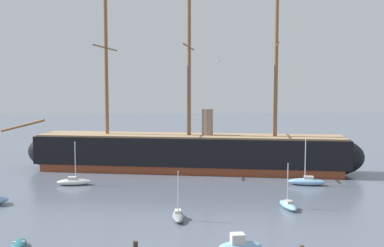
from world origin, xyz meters
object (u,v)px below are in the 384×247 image
object	(u,v)px
tall_ship	(189,152)
sailboat_alongside_stern	(307,181)
sailboat_far_right	(334,163)
sailboat_mid_right	(288,205)
sailboat_alongside_bow	(74,181)
motorboat_foreground_right	(240,245)
dinghy_foreground_left	(19,245)
seagull_in_flight	(218,61)
motorboat_distant_centre	(153,151)
sailboat_near_centre	(178,216)

from	to	relation	value
tall_ship	sailboat_alongside_stern	world-z (taller)	tall_ship
sailboat_far_right	sailboat_alongside_stern	bearing A→B (deg)	-124.28
sailboat_mid_right	sailboat_alongside_bow	distance (m)	30.73
motorboat_foreground_right	sailboat_mid_right	distance (m)	15.31
dinghy_foreground_left	sailboat_far_right	world-z (taller)	sailboat_far_right
motorboat_foreground_right	sailboat_mid_right	xyz separation A→B (m)	(8.22, 12.91, -0.11)
motorboat_foreground_right	sailboat_alongside_stern	xyz separation A→B (m)	(14.64, 24.85, 0.02)
dinghy_foreground_left	sailboat_mid_right	size ratio (longest dim) A/B	0.55
sailboat_alongside_bow	sailboat_alongside_stern	world-z (taller)	sailboat_alongside_stern
dinghy_foreground_left	sailboat_alongside_stern	distance (m)	40.54
seagull_in_flight	tall_ship	bearing A→B (deg)	90.13
sailboat_alongside_bow	motorboat_distant_centre	distance (m)	30.20
sailboat_far_right	seagull_in_flight	size ratio (longest dim) A/B	5.48
dinghy_foreground_left	motorboat_foreground_right	distance (m)	19.34
sailboat_mid_right	motorboat_distant_centre	world-z (taller)	sailboat_mid_right
tall_ship	sailboat_far_right	xyz separation A→B (m)	(26.24, 2.99, -2.73)
motorboat_foreground_right	motorboat_distant_centre	world-z (taller)	motorboat_distant_centre
tall_ship	sailboat_alongside_bow	world-z (taller)	tall_ship
sailboat_near_centre	sailboat_alongside_bow	bearing A→B (deg)	127.22
sailboat_near_centre	sailboat_far_right	bearing A→B (deg)	45.54
sailboat_alongside_stern	seagull_in_flight	bearing A→B (deg)	-128.94
sailboat_near_centre	sailboat_far_right	size ratio (longest dim) A/B	0.94
dinghy_foreground_left	sailboat_near_centre	world-z (taller)	sailboat_near_centre
motorboat_distant_centre	seagull_in_flight	world-z (taller)	seagull_in_flight
seagull_in_flight	motorboat_distant_centre	bearing A→B (deg)	96.71
motorboat_foreground_right	tall_ship	bearing A→B (deg)	91.93
sailboat_alongside_bow	sailboat_alongside_stern	distance (m)	33.37
sailboat_mid_right	sailboat_near_centre	bearing A→B (deg)	-166.22
tall_ship	sailboat_alongside_stern	distance (m)	20.20
sailboat_alongside_stern	sailboat_alongside_bow	bearing A→B (deg)	174.68
motorboat_foreground_right	sailboat_mid_right	bearing A→B (deg)	57.52
sailboat_near_centre	sailboat_far_right	xyz separation A→B (m)	(29.74, 30.30, 0.03)
seagull_in_flight	sailboat_alongside_bow	bearing A→B (deg)	127.52
sailboat_alongside_bow	motorboat_distant_centre	xyz separation A→B (m)	(11.45, 27.95, 0.18)
tall_ship	dinghy_foreground_left	xyz separation A→B (m)	(-17.93, -34.55, -2.88)
motorboat_foreground_right	sailboat_far_right	bearing A→B (deg)	58.03
sailboat_mid_right	sailboat_alongside_stern	bearing A→B (deg)	61.72
motorboat_foreground_right	sailboat_alongside_stern	distance (m)	28.84
seagull_in_flight	sailboat_mid_right	bearing A→B (deg)	39.10
sailboat_alongside_stern	seagull_in_flight	world-z (taller)	seagull_in_flight
sailboat_mid_right	motorboat_foreground_right	bearing A→B (deg)	-122.48
sailboat_near_centre	sailboat_mid_right	size ratio (longest dim) A/B	0.99
sailboat_near_centre	motorboat_distant_centre	xyz separation A→B (m)	(-2.39, 46.16, 0.26)
tall_ship	sailboat_far_right	bearing A→B (deg)	6.49
motorboat_foreground_right	sailboat_near_centre	bearing A→B (deg)	116.00
sailboat_alongside_bow	sailboat_far_right	world-z (taller)	sailboat_alongside_bow
motorboat_distant_centre	motorboat_foreground_right	bearing A→B (deg)	-82.73
sailboat_alongside_bow	sailboat_far_right	size ratio (longest dim) A/B	1.11
sailboat_alongside_bow	sailboat_alongside_stern	xyz separation A→B (m)	(33.22, -3.10, 0.05)
sailboat_far_right	motorboat_foreground_right	bearing A→B (deg)	-121.97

